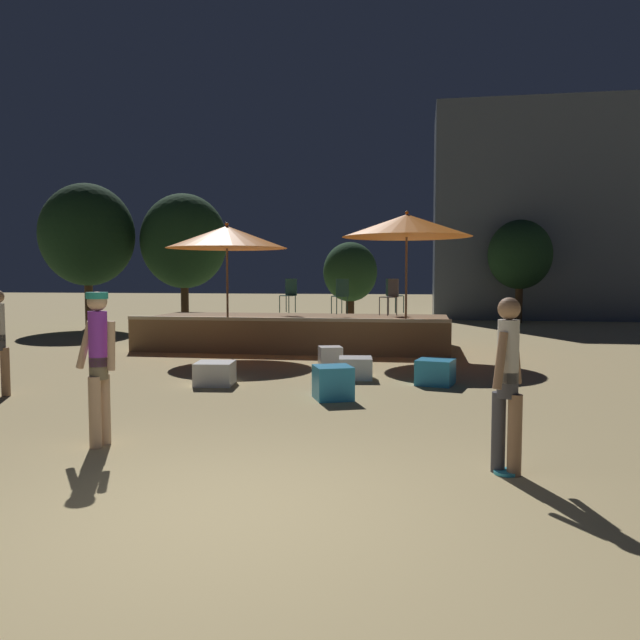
{
  "coord_description": "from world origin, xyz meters",
  "views": [
    {
      "loc": [
        1.48,
        -4.51,
        1.83
      ],
      "look_at": [
        0.0,
        4.56,
        1.19
      ],
      "focal_mm": 35.0,
      "sensor_mm": 36.0,
      "label": 1
    }
  ],
  "objects_px": {
    "cube_seat_2": "(215,373)",
    "bistro_chair_1": "(341,293)",
    "person_1": "(98,361)",
    "bistro_chair_3": "(391,293)",
    "patio_umbrella_1": "(407,226)",
    "cube_seat_0": "(333,383)",
    "person_2": "(508,381)",
    "bistro_chair_2": "(393,292)",
    "cube_seat_3": "(435,372)",
    "background_tree_0": "(520,255)",
    "cube_seat_4": "(330,357)",
    "frisbee_disc": "(506,472)",
    "background_tree_2": "(184,241)",
    "background_tree_3": "(350,273)",
    "cube_seat_1": "(355,368)",
    "patio_umbrella_0": "(227,237)",
    "background_tree_1": "(87,235)",
    "bistro_chair_0": "(289,292)"
  },
  "relations": [
    {
      "from": "cube_seat_2",
      "to": "bistro_chair_1",
      "type": "distance_m",
      "value": 6.06
    },
    {
      "from": "person_1",
      "to": "bistro_chair_3",
      "type": "height_order",
      "value": "bistro_chair_3"
    },
    {
      "from": "patio_umbrella_1",
      "to": "cube_seat_0",
      "type": "bearing_deg",
      "value": -99.84
    },
    {
      "from": "person_2",
      "to": "bistro_chair_2",
      "type": "relative_size",
      "value": 1.82
    },
    {
      "from": "cube_seat_3",
      "to": "background_tree_0",
      "type": "bearing_deg",
      "value": 76.54
    },
    {
      "from": "cube_seat_2",
      "to": "cube_seat_3",
      "type": "relative_size",
      "value": 0.97
    },
    {
      "from": "cube_seat_4",
      "to": "patio_umbrella_1",
      "type": "bearing_deg",
      "value": 56.12
    },
    {
      "from": "cube_seat_2",
      "to": "person_1",
      "type": "height_order",
      "value": "person_1"
    },
    {
      "from": "cube_seat_0",
      "to": "frisbee_disc",
      "type": "bearing_deg",
      "value": -57.29
    },
    {
      "from": "background_tree_2",
      "to": "person_1",
      "type": "bearing_deg",
      "value": -71.72
    },
    {
      "from": "bistro_chair_2",
      "to": "frisbee_disc",
      "type": "xyz_separation_m",
      "value": [
        1.53,
        -10.62,
        -1.4
      ]
    },
    {
      "from": "background_tree_0",
      "to": "patio_umbrella_1",
      "type": "bearing_deg",
      "value": -110.8
    },
    {
      "from": "person_2",
      "to": "background_tree_3",
      "type": "relative_size",
      "value": 0.55
    },
    {
      "from": "frisbee_disc",
      "to": "background_tree_2",
      "type": "distance_m",
      "value": 18.35
    },
    {
      "from": "cube_seat_1",
      "to": "cube_seat_3",
      "type": "height_order",
      "value": "cube_seat_3"
    },
    {
      "from": "bistro_chair_2",
      "to": "background_tree_2",
      "type": "distance_m",
      "value": 9.3
    },
    {
      "from": "bistro_chair_2",
      "to": "background_tree_2",
      "type": "xyz_separation_m",
      "value": [
        -7.71,
        4.94,
        1.67
      ]
    },
    {
      "from": "cube_seat_1",
      "to": "background_tree_3",
      "type": "relative_size",
      "value": 0.22
    },
    {
      "from": "patio_umbrella_0",
      "to": "person_1",
      "type": "xyz_separation_m",
      "value": [
        1.12,
        -8.0,
        -1.82
      ]
    },
    {
      "from": "patio_umbrella_1",
      "to": "cube_seat_4",
      "type": "distance_m",
      "value": 3.81
    },
    {
      "from": "cube_seat_2",
      "to": "bistro_chair_3",
      "type": "height_order",
      "value": "bistro_chair_3"
    },
    {
      "from": "background_tree_1",
      "to": "background_tree_3",
      "type": "relative_size",
      "value": 1.72
    },
    {
      "from": "patio_umbrella_0",
      "to": "background_tree_2",
      "type": "height_order",
      "value": "background_tree_2"
    },
    {
      "from": "patio_umbrella_0",
      "to": "cube_seat_1",
      "type": "xyz_separation_m",
      "value": [
        3.37,
        -3.12,
        -2.56
      ]
    },
    {
      "from": "cube_seat_1",
      "to": "background_tree_0",
      "type": "xyz_separation_m",
      "value": [
        4.93,
        14.34,
        2.48
      ]
    },
    {
      "from": "patio_umbrella_1",
      "to": "bistro_chair_2",
      "type": "relative_size",
      "value": 3.7
    },
    {
      "from": "bistro_chair_2",
      "to": "frisbee_disc",
      "type": "bearing_deg",
      "value": 141.71
    },
    {
      "from": "cube_seat_0",
      "to": "frisbee_disc",
      "type": "relative_size",
      "value": 3.05
    },
    {
      "from": "cube_seat_2",
      "to": "patio_umbrella_1",
      "type": "bearing_deg",
      "value": 55.62
    },
    {
      "from": "patio_umbrella_1",
      "to": "person_1",
      "type": "height_order",
      "value": "patio_umbrella_1"
    },
    {
      "from": "bistro_chair_0",
      "to": "person_2",
      "type": "bearing_deg",
      "value": -44.69
    },
    {
      "from": "bistro_chair_1",
      "to": "cube_seat_4",
      "type": "bearing_deg",
      "value": 59.37
    },
    {
      "from": "cube_seat_2",
      "to": "cube_seat_3",
      "type": "xyz_separation_m",
      "value": [
        3.68,
        0.63,
        0.02
      ]
    },
    {
      "from": "cube_seat_3",
      "to": "bistro_chair_3",
      "type": "relative_size",
      "value": 0.79
    },
    {
      "from": "cube_seat_3",
      "to": "bistro_chair_2",
      "type": "height_order",
      "value": "bistro_chair_2"
    },
    {
      "from": "patio_umbrella_1",
      "to": "background_tree_0",
      "type": "xyz_separation_m",
      "value": [
        4.13,
        10.86,
        -0.32
      ]
    },
    {
      "from": "patio_umbrella_0",
      "to": "bistro_chair_3",
      "type": "height_order",
      "value": "patio_umbrella_0"
    },
    {
      "from": "bistro_chair_3",
      "to": "frisbee_disc",
      "type": "bearing_deg",
      "value": -35.3
    },
    {
      "from": "person_2",
      "to": "background_tree_3",
      "type": "distance_m",
      "value": 14.98
    },
    {
      "from": "cube_seat_4",
      "to": "person_1",
      "type": "xyz_separation_m",
      "value": [
        -1.6,
        -6.2,
        0.72
      ]
    },
    {
      "from": "cube_seat_2",
      "to": "cube_seat_3",
      "type": "distance_m",
      "value": 3.73
    },
    {
      "from": "cube_seat_2",
      "to": "cube_seat_4",
      "type": "bearing_deg",
      "value": 55.17
    },
    {
      "from": "cube_seat_2",
      "to": "frisbee_disc",
      "type": "distance_m",
      "value": 5.92
    },
    {
      "from": "bistro_chair_0",
      "to": "bistro_chair_1",
      "type": "height_order",
      "value": "same"
    },
    {
      "from": "background_tree_3",
      "to": "background_tree_1",
      "type": "bearing_deg",
      "value": -179.31
    },
    {
      "from": "bistro_chair_1",
      "to": "background_tree_1",
      "type": "bearing_deg",
      "value": -60.14
    },
    {
      "from": "bistro_chair_1",
      "to": "background_tree_1",
      "type": "distance_m",
      "value": 10.77
    },
    {
      "from": "patio_umbrella_0",
      "to": "background_tree_2",
      "type": "xyz_separation_m",
      "value": [
        -3.92,
        7.26,
        0.34
      ]
    },
    {
      "from": "person_1",
      "to": "bistro_chair_2",
      "type": "height_order",
      "value": "bistro_chair_2"
    },
    {
      "from": "bistro_chair_0",
      "to": "bistro_chair_2",
      "type": "distance_m",
      "value": 2.75
    }
  ]
}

